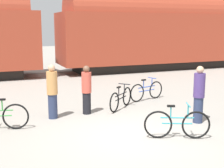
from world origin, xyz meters
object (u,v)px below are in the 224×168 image
bicycle_teal (177,124)px  bicycle_blue (147,91)px  bicycle_black (121,99)px  person_in_purple (199,94)px  person_in_tan (52,92)px  freight_train (49,29)px  person_in_red (87,90)px

bicycle_teal → bicycle_blue: (1.32, 4.17, -0.02)m
bicycle_black → person_in_purple: person_in_purple is taller
bicycle_black → bicycle_blue: 1.71m
bicycle_black → person_in_tan: person_in_tan is taller
bicycle_teal → bicycle_blue: bicycle_teal is taller
freight_train → person_in_red: size_ratio=33.51×
person_in_purple → bicycle_blue: bearing=-171.0°
bicycle_black → bicycle_blue: bicycle_blue is taller
person_in_red → bicycle_black: bearing=81.1°
bicycle_black → bicycle_blue: bearing=29.4°
person_in_purple → person_in_red: 3.62m
bicycle_black → bicycle_teal: size_ratio=0.84×
person_in_red → person_in_tan: size_ratio=0.94×
person_in_purple → person_in_tan: person_in_purple is taller
person_in_tan → bicycle_blue: bearing=-162.7°
bicycle_teal → person_in_tan: person_in_tan is taller
bicycle_black → person_in_purple: bearing=-57.1°
bicycle_teal → person_in_red: (-1.49, 3.15, 0.43)m
bicycle_blue → person_in_tan: person_in_tan is taller
freight_train → bicycle_blue: size_ratio=32.61×
person_in_purple → person_in_tan: bearing=-109.5°
person_in_purple → bicycle_teal: bearing=-47.6°
bicycle_black → person_in_purple: 2.88m
person_in_tan → person_in_purple: bearing=154.1°
bicycle_teal → bicycle_blue: size_ratio=0.95×
person_in_purple → person_in_red: bearing=-119.5°
bicycle_blue → person_in_purple: bearing=-89.0°
bicycle_black → person_in_red: bearing=-172.4°
bicycle_black → person_in_red: (-1.33, -0.18, 0.45)m
freight_train → bicycle_black: 9.29m
bicycle_teal → person_in_purple: 1.74m
bicycle_black → person_in_tan: size_ratio=0.78×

